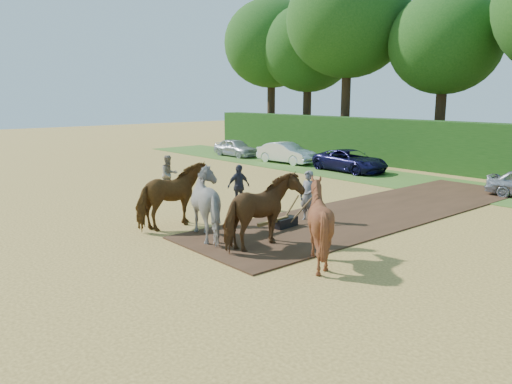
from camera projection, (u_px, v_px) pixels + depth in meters
The scene contains 9 objects.
ground at pixel (214, 235), 16.39m from camera, with size 120.00×120.00×0.00m, color gold.
earth_strip at pixel (380, 211), 19.72m from camera, with size 4.50×17.00×0.05m, color #472D1C.
grass_verge at pixel (439, 185), 25.30m from camera, with size 50.00×5.00×0.03m, color #38601E.
hedgerow at pixel (483, 150), 27.88m from camera, with size 46.00×1.60×3.00m, color #14380F.
spectator_near at pixel (169, 174), 23.18m from camera, with size 0.87×0.68×1.79m, color #A0927E.
spectator_far at pixel (239, 186), 20.20m from camera, with size 1.04×0.43×1.77m, color #292A37.
plough_team at pixel (240, 208), 15.36m from camera, with size 7.43×5.80×2.24m.
parked_cars at pixel (374, 164), 28.22m from camera, with size 30.07×2.59×1.40m.
treeline at pixel (491, 19), 29.74m from camera, with size 48.70×10.60×14.21m.
Camera 1 is at (12.93, -9.21, 4.52)m, focal length 35.00 mm.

